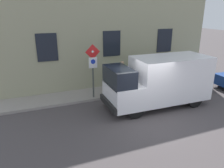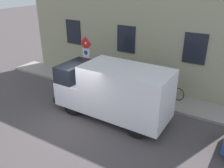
% 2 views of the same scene
% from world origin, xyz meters
% --- Properties ---
extents(ground_plane, '(80.00, 80.00, 0.00)m').
position_xyz_m(ground_plane, '(0.00, 0.00, 0.00)').
color(ground_plane, '#4B4546').
extents(sidewalk_slab, '(1.74, 15.61, 0.14)m').
position_xyz_m(sidewalk_slab, '(3.62, 0.00, 0.07)').
color(sidewalk_slab, gray).
rests_on(sidewalk_slab, ground_plane).
extents(building_facade, '(0.75, 13.61, 8.65)m').
position_xyz_m(building_facade, '(4.84, 0.00, 4.32)').
color(building_facade, '#9E9C7C').
rests_on(building_facade, ground_plane).
extents(sign_post_stacked, '(0.15, 0.56, 2.77)m').
position_xyz_m(sign_post_stacked, '(2.97, 1.66, 2.01)').
color(sign_post_stacked, '#474C47').
rests_on(sign_post_stacked, sidewalk_slab).
extents(delivery_van, '(2.09, 5.36, 2.50)m').
position_xyz_m(delivery_van, '(1.05, -1.22, 1.33)').
color(delivery_van, white).
rests_on(delivery_van, ground_plane).
extents(bicycle_red, '(0.46, 1.71, 0.89)m').
position_xyz_m(bicycle_red, '(3.94, -2.83, 0.51)').
color(bicycle_red, black).
rests_on(bicycle_red, sidewalk_slab).
extents(bicycle_black, '(0.46, 1.71, 0.89)m').
position_xyz_m(bicycle_black, '(3.94, -1.82, 0.51)').
color(bicycle_black, black).
rests_on(bicycle_black, sidewalk_slab).
extents(bicycle_orange, '(0.46, 1.72, 0.89)m').
position_xyz_m(bicycle_orange, '(3.94, -0.81, 0.51)').
color(bicycle_orange, black).
rests_on(bicycle_orange, sidewalk_slab).
extents(pedestrian, '(0.43, 0.48, 1.72)m').
position_xyz_m(pedestrian, '(3.62, -0.33, 1.07)').
color(pedestrian, '#262B47').
rests_on(pedestrian, sidewalk_slab).
extents(litter_bin, '(0.44, 0.44, 0.90)m').
position_xyz_m(litter_bin, '(3.11, -0.08, 0.59)').
color(litter_bin, '#2D5133').
rests_on(litter_bin, sidewalk_slab).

